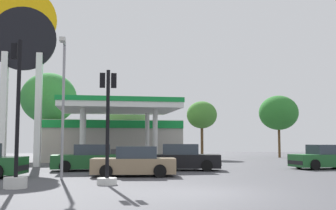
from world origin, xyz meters
TOP-DOWN VIEW (x-y plane):
  - ground_plane at (0.00, 0.00)m, footprint 90.00×90.00m
  - gas_station at (-1.84, 21.03)m, footprint 11.06×13.13m
  - station_pole_sign at (-8.15, 14.82)m, footprint 4.26×0.56m
  - car_1 at (10.19, 9.51)m, footprint 4.12×2.05m
  - car_2 at (-3.69, 10.54)m, footprint 4.16×2.00m
  - car_3 at (1.55, 9.86)m, footprint 4.42×2.60m
  - car_4 at (-1.56, 6.46)m, footprint 4.11×2.19m
  - traffic_signal_0 at (-2.95, 2.98)m, footprint 0.76×0.76m
  - traffic_signal_1 at (-6.17, 2.36)m, footprint 0.80×0.80m
  - tree_1 at (-7.34, 23.59)m, footprint 4.78×4.78m
  - tree_2 at (-0.41, 24.79)m, footprint 3.59×3.59m
  - tree_3 at (6.57, 24.11)m, footprint 2.85×2.85m
  - tree_4 at (14.92, 25.35)m, footprint 3.92×3.92m
  - corner_streetlamp at (-4.82, 5.30)m, footprint 0.24×1.48m

SIDE VIEW (x-z plane):
  - ground_plane at x=0.00m, z-range 0.00..0.00m
  - car_4 at x=-1.56m, z-range -0.07..1.34m
  - car_1 at x=10.19m, z-range -0.07..1.37m
  - car_2 at x=-3.69m, z-range -0.07..1.40m
  - car_3 at x=1.55m, z-range -0.07..1.41m
  - traffic_signal_1 at x=-6.17m, z-range -1.36..3.94m
  - traffic_signal_0 at x=-2.95m, z-range -0.58..3.82m
  - gas_station at x=-1.84m, z-range -0.16..4.22m
  - corner_streetlamp at x=-4.82m, z-range 0.68..6.70m
  - tree_2 at x=-0.41m, z-range 1.13..6.57m
  - tree_3 at x=6.57m, z-range 1.39..6.80m
  - tree_4 at x=14.92m, z-range 1.37..7.62m
  - tree_1 at x=-7.34m, z-range 1.57..9.15m
  - station_pole_sign at x=-8.15m, z-range 1.61..13.44m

